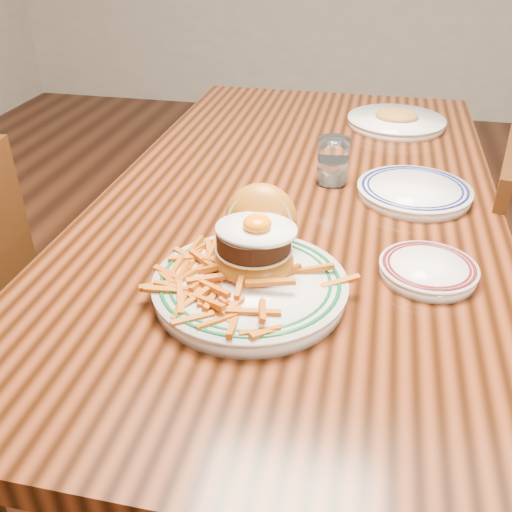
% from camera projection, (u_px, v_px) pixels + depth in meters
% --- Properties ---
extents(floor, '(6.00, 6.00, 0.00)m').
position_uv_depth(floor, '(289.00, 428.00, 1.65)').
color(floor, black).
rests_on(floor, ground).
extents(table, '(0.85, 1.60, 0.75)m').
position_uv_depth(table, '(298.00, 228.00, 1.30)').
color(table, black).
rests_on(table, floor).
extents(main_plate, '(0.31, 0.33, 0.15)m').
position_uv_depth(main_plate, '(252.00, 268.00, 0.92)').
color(main_plate, white).
rests_on(main_plate, table).
extents(side_plate, '(0.17, 0.17, 0.03)m').
position_uv_depth(side_plate, '(428.00, 269.00, 0.97)').
color(side_plate, white).
rests_on(side_plate, table).
extents(rear_plate, '(0.24, 0.24, 0.03)m').
position_uv_depth(rear_plate, '(414.00, 191.00, 1.23)').
color(rear_plate, white).
rests_on(rear_plate, table).
extents(water_glass, '(0.07, 0.07, 0.11)m').
position_uv_depth(water_glass, '(333.00, 164.00, 1.27)').
color(water_glass, white).
rests_on(water_glass, table).
extents(far_plate, '(0.27, 0.27, 0.05)m').
position_uv_depth(far_plate, '(396.00, 121.00, 1.62)').
color(far_plate, white).
rests_on(far_plate, table).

